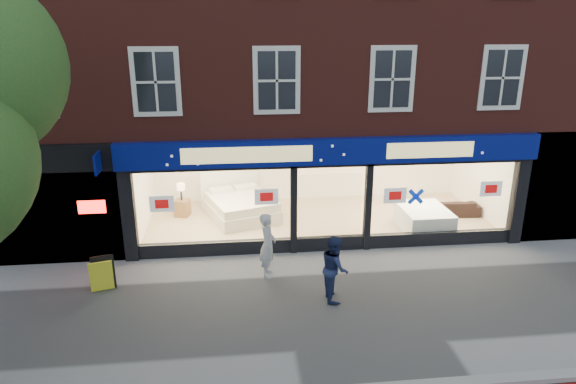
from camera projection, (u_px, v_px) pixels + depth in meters
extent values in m
plane|color=gray|center=(354.00, 306.00, 11.83)|extent=(120.00, 120.00, 0.00)
cube|color=tan|center=(317.00, 220.00, 16.76)|extent=(11.00, 4.50, 0.10)
cube|color=maroon|center=(312.00, 7.00, 16.31)|extent=(19.00, 8.00, 6.70)
cube|color=navy|center=(334.00, 151.00, 13.60)|extent=(11.40, 0.28, 0.70)
cube|color=black|center=(330.00, 243.00, 14.67)|extent=(11.00, 0.18, 0.40)
cube|color=black|center=(129.00, 215.00, 13.72)|extent=(0.35, 0.30, 2.60)
cube|color=black|center=(518.00, 200.00, 14.85)|extent=(0.35, 0.30, 2.60)
cube|color=white|center=(213.00, 207.00, 13.86)|extent=(4.20, 0.02, 2.10)
cube|color=white|center=(444.00, 199.00, 14.53)|extent=(4.20, 0.02, 2.10)
cube|color=white|center=(330.00, 210.00, 14.52)|extent=(1.80, 0.02, 2.10)
cube|color=silver|center=(308.00, 165.00, 18.48)|extent=(11.00, 0.20, 2.60)
cube|color=#FFEAC6|center=(319.00, 144.00, 15.95)|extent=(11.00, 4.50, 0.12)
cube|color=black|center=(48.00, 202.00, 13.63)|extent=(3.80, 0.60, 3.30)
cube|color=#FF140C|center=(92.00, 207.00, 13.44)|extent=(0.70, 0.04, 0.35)
cube|color=silver|center=(242.00, 211.00, 16.80)|extent=(2.57, 2.79, 0.40)
cube|color=silver|center=(241.00, 202.00, 16.70)|extent=(2.47, 2.68, 0.29)
cube|color=silver|center=(229.00, 187.00, 17.68)|extent=(1.97, 0.77, 1.37)
cube|color=silver|center=(221.00, 190.00, 17.16)|extent=(0.82, 0.58, 0.14)
cube|color=silver|center=(245.00, 187.00, 17.51)|extent=(0.82, 0.58, 0.14)
cube|color=brown|center=(182.00, 208.00, 16.92)|extent=(0.55, 0.55, 0.55)
cube|color=white|center=(423.00, 226.00, 15.85)|extent=(1.41, 1.77, 0.23)
cube|color=white|center=(424.00, 219.00, 15.77)|extent=(1.41, 1.77, 0.23)
cube|color=white|center=(424.00, 212.00, 15.70)|extent=(1.41, 1.77, 0.23)
imported|color=black|center=(451.00, 207.00, 17.00)|extent=(1.83, 0.80, 0.52)
cube|color=yellow|center=(102.00, 274.00, 12.38)|extent=(0.62, 0.49, 0.85)
imported|color=#B5B7BD|center=(268.00, 245.00, 12.99)|extent=(0.49, 0.67, 1.69)
imported|color=#192246|center=(335.00, 268.00, 11.90)|extent=(0.61, 0.77, 1.58)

